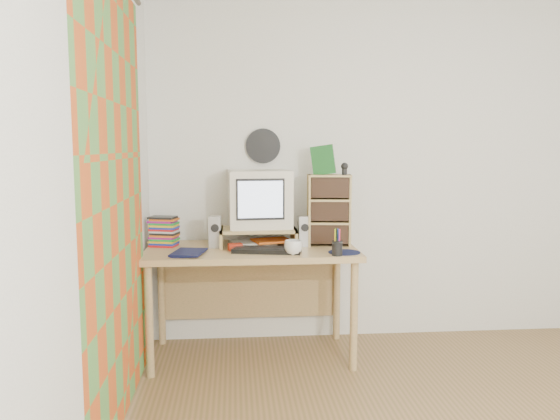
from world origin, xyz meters
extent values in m
plane|color=white|center=(0.00, 1.75, 1.25)|extent=(3.50, 0.00, 3.50)
plane|color=white|center=(-1.75, 0.00, 1.25)|extent=(0.00, 3.50, 3.50)
plane|color=#CC511C|center=(-1.71, 0.48, 1.15)|extent=(0.00, 2.20, 2.20)
cylinder|color=black|center=(-0.93, 1.73, 1.43)|extent=(0.25, 0.02, 0.25)
cube|color=tan|center=(-1.03, 1.38, 0.73)|extent=(1.40, 0.70, 0.04)
cube|color=tan|center=(-1.03, 1.71, 0.38)|extent=(1.33, 0.02, 0.41)
cylinder|color=tan|center=(-1.67, 1.09, 0.35)|extent=(0.05, 0.05, 0.71)
cylinder|color=tan|center=(-0.39, 1.09, 0.35)|extent=(0.05, 0.05, 0.71)
cylinder|color=tan|center=(-1.67, 1.67, 0.35)|extent=(0.05, 0.05, 0.71)
cylinder|color=tan|center=(-0.39, 1.67, 0.35)|extent=(0.05, 0.05, 0.71)
cube|color=#D6B970|center=(-1.23, 1.48, 0.81)|extent=(0.02, 0.30, 0.12)
cube|color=#D6B970|center=(-0.73, 1.48, 0.81)|extent=(0.02, 0.30, 0.12)
cube|color=#D6B970|center=(-0.98, 1.48, 0.86)|extent=(0.52, 0.30, 0.02)
cube|color=silver|center=(-0.97, 1.53, 1.07)|extent=(0.45, 0.45, 0.39)
cube|color=#ABABAF|center=(-1.27, 1.42, 0.86)|extent=(0.08, 0.08, 0.21)
cube|color=#ABABAF|center=(-0.67, 1.42, 0.85)|extent=(0.08, 0.08, 0.21)
cube|color=black|center=(-0.93, 1.22, 0.76)|extent=(0.46, 0.23, 0.03)
cube|color=#D6B970|center=(-0.49, 1.45, 0.99)|extent=(0.31, 0.19, 0.49)
imported|color=white|center=(-0.77, 1.14, 0.80)|extent=(0.14, 0.14, 0.09)
imported|color=#10153D|center=(-1.52, 1.22, 0.77)|extent=(0.26, 0.21, 0.05)
cylinder|color=black|center=(-0.44, 1.18, 0.75)|extent=(0.26, 0.26, 0.00)
cube|color=red|center=(-1.14, 1.31, 0.77)|extent=(0.10, 0.07, 0.04)
cube|color=#1B6126|center=(-0.53, 1.47, 1.33)|extent=(0.16, 0.08, 0.20)
camera|label=1|loc=(-1.14, -2.22, 1.43)|focal=35.00mm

